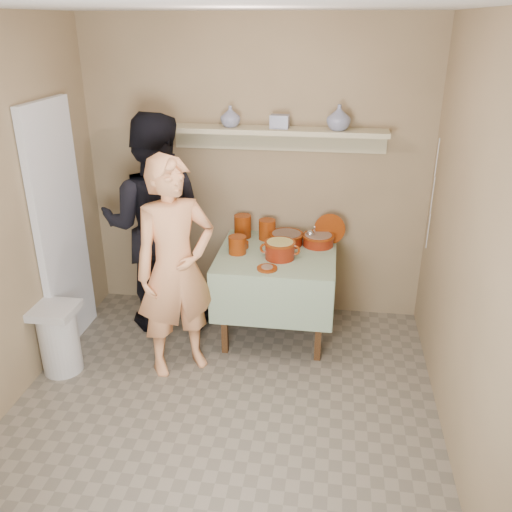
% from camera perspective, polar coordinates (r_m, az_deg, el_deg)
% --- Properties ---
extents(ground, '(3.50, 3.50, 0.00)m').
position_cam_1_polar(ground, '(3.86, -4.00, -17.47)').
color(ground, '#746B5B').
rests_on(ground, ground).
extents(tile_panel, '(0.06, 0.70, 2.00)m').
position_cam_1_polar(tile_panel, '(4.61, -19.87, 2.71)').
color(tile_panel, silver).
rests_on(tile_panel, ground).
extents(plate_stack_a, '(0.15, 0.15, 0.20)m').
position_cam_1_polar(plate_stack_a, '(4.79, -1.41, 3.16)').
color(plate_stack_a, '#6B2509').
rests_on(plate_stack_a, serving_table).
extents(plate_stack_b, '(0.15, 0.15, 0.18)m').
position_cam_1_polar(plate_stack_b, '(4.74, 1.18, 2.81)').
color(plate_stack_b, '#6B2509').
rests_on(plate_stack_b, serving_table).
extents(bowl_stack, '(0.15, 0.15, 0.15)m').
position_cam_1_polar(bowl_stack, '(4.45, -1.98, 1.18)').
color(bowl_stack, '#6B2509').
rests_on(bowl_stack, serving_table).
extents(empty_bowl, '(0.16, 0.16, 0.05)m').
position_cam_1_polar(empty_bowl, '(4.59, -1.77, 1.19)').
color(empty_bowl, '#6B2509').
rests_on(empty_bowl, serving_table).
extents(propped_lid, '(0.27, 0.08, 0.27)m').
position_cam_1_polar(propped_lid, '(4.71, 7.75, 2.83)').
color(propped_lid, '#6B2509').
rests_on(propped_lid, serving_table).
extents(vase_right, '(0.23, 0.23, 0.20)m').
position_cam_1_polar(vase_right, '(4.49, 8.71, 14.21)').
color(vase_right, navy).
rests_on(vase_right, wall_shelf).
extents(vase_left, '(0.19, 0.19, 0.17)m').
position_cam_1_polar(vase_left, '(4.60, -2.72, 14.47)').
color(vase_left, navy).
rests_on(vase_left, wall_shelf).
extents(ceramic_box, '(0.16, 0.12, 0.11)m').
position_cam_1_polar(ceramic_box, '(4.54, 2.50, 13.96)').
color(ceramic_box, navy).
rests_on(ceramic_box, wall_shelf).
extents(person_cook, '(0.74, 0.69, 1.70)m').
position_cam_1_polar(person_cook, '(4.04, -8.45, -1.32)').
color(person_cook, '#F1A068').
rests_on(person_cook, ground).
extents(person_helper, '(0.99, 0.81, 1.88)m').
position_cam_1_polar(person_helper, '(4.67, -10.60, 3.26)').
color(person_helper, black).
rests_on(person_helper, ground).
extents(room_shell, '(3.04, 3.54, 2.62)m').
position_cam_1_polar(room_shell, '(3.06, -4.85, 5.95)').
color(room_shell, '#97805D').
rests_on(room_shell, ground).
extents(serving_table, '(0.97, 0.97, 0.76)m').
position_cam_1_polar(serving_table, '(4.55, 2.21, -0.98)').
color(serving_table, '#4C2D16').
rests_on(serving_table, ground).
extents(cazuela_meat_a, '(0.30, 0.30, 0.10)m').
position_cam_1_polar(cazuela_meat_a, '(4.65, 3.21, 1.96)').
color(cazuela_meat_a, '#61150A').
rests_on(cazuela_meat_a, serving_table).
extents(cazuela_meat_b, '(0.28, 0.28, 0.10)m').
position_cam_1_polar(cazuela_meat_b, '(4.64, 6.57, 1.79)').
color(cazuela_meat_b, '#61150A').
rests_on(cazuela_meat_b, serving_table).
extents(ladle, '(0.08, 0.26, 0.19)m').
position_cam_1_polar(ladle, '(4.61, 5.77, 2.36)').
color(ladle, silver).
rests_on(ladle, cazuela_meat_b).
extents(cazuela_rice, '(0.33, 0.25, 0.14)m').
position_cam_1_polar(cazuela_rice, '(4.36, 2.53, 0.80)').
color(cazuela_rice, '#61150A').
rests_on(cazuela_rice, serving_table).
extents(front_plate, '(0.16, 0.16, 0.03)m').
position_cam_1_polar(front_plate, '(4.19, 1.18, -1.28)').
color(front_plate, '#6B2509').
rests_on(front_plate, serving_table).
extents(wall_shelf, '(1.80, 0.25, 0.21)m').
position_cam_1_polar(wall_shelf, '(4.59, 2.30, 12.80)').
color(wall_shelf, '#BDB48C').
rests_on(wall_shelf, room_shell).
extents(trash_bin, '(0.32, 0.32, 0.56)m').
position_cam_1_polar(trash_bin, '(4.48, -20.01, -8.16)').
color(trash_bin, silver).
rests_on(trash_bin, ground).
extents(electrical_cord, '(0.01, 0.05, 0.90)m').
position_cam_1_polar(electrical_cord, '(4.57, 18.09, 6.13)').
color(electrical_cord, silver).
rests_on(electrical_cord, wall_shelf).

